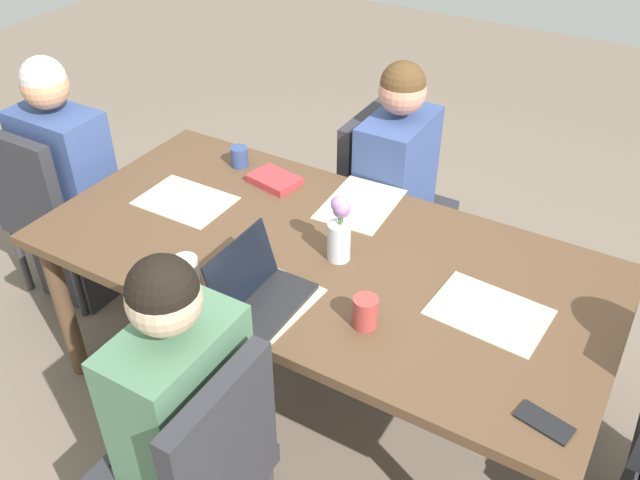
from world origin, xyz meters
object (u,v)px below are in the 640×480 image
(chair_head_right_right_near, at_px, (53,205))
(coffee_mug_centre_left, at_px, (186,269))
(chair_far_left_near, at_px, (196,466))
(phone_black, at_px, (544,422))
(flower_vase, at_px, (340,227))
(person_far_left_near, at_px, (188,435))
(book_red_cover, at_px, (274,180))
(person_head_right_right_near, at_px, (73,196))
(coffee_mug_near_right, at_px, (365,312))
(person_near_left_mid, at_px, (394,202))
(coffee_mug_near_left, at_px, (239,157))
(dining_table, at_px, (320,267))
(chair_near_left_mid, at_px, (385,197))
(laptop_far_left_near, at_px, (258,292))

(chair_head_right_right_near, relative_size, coffee_mug_centre_left, 10.61)
(chair_far_left_near, xyz_separation_m, chair_head_right_right_near, (1.47, -0.77, 0.00))
(coffee_mug_centre_left, distance_m, phone_black, 1.22)
(flower_vase, xyz_separation_m, coffee_mug_centre_left, (0.39, 0.37, -0.09))
(person_far_left_near, bearing_deg, book_red_cover, -69.99)
(flower_vase, height_order, coffee_mug_centre_left, flower_vase)
(chair_far_left_near, distance_m, person_head_right_right_near, 1.64)
(coffee_mug_near_right, distance_m, phone_black, 0.60)
(chair_far_left_near, bearing_deg, person_near_left_mid, -86.26)
(person_far_left_near, bearing_deg, person_near_left_mid, -88.97)
(coffee_mug_near_left, xyz_separation_m, book_red_cover, (-0.21, 0.05, -0.03))
(dining_table, relative_size, chair_far_left_near, 2.31)
(chair_far_left_near, distance_m, flower_vase, 0.90)
(coffee_mug_near_right, xyz_separation_m, book_red_cover, (0.72, -0.57, -0.04))
(flower_vase, distance_m, coffee_mug_near_right, 0.36)
(person_near_left_mid, bearing_deg, person_head_right_right_near, 28.51)
(chair_near_left_mid, bearing_deg, coffee_mug_near_left, 41.63)
(flower_vase, height_order, book_red_cover, flower_vase)
(person_far_left_near, height_order, phone_black, person_far_left_near)
(chair_far_left_near, bearing_deg, person_head_right_right_near, -30.90)
(person_head_right_right_near, bearing_deg, chair_far_left_near, 149.10)
(chair_far_left_near, height_order, coffee_mug_centre_left, chair_far_left_near)
(chair_far_left_near, relative_size, phone_black, 6.00)
(person_far_left_near, xyz_separation_m, person_head_right_right_near, (1.33, -0.78, 0.00))
(person_head_right_right_near, distance_m, laptop_far_left_near, 1.39)
(person_head_right_right_near, relative_size, phone_black, 7.97)
(laptop_far_left_near, xyz_separation_m, coffee_mug_centre_left, (0.28, 0.02, -0.00))
(chair_near_left_mid, relative_size, laptop_far_left_near, 2.81)
(person_head_right_right_near, relative_size, coffee_mug_near_left, 13.52)
(coffee_mug_near_left, bearing_deg, chair_far_left_near, 119.89)
(coffee_mug_near_right, xyz_separation_m, phone_black, (-0.59, 0.10, -0.05))
(chair_far_left_near, bearing_deg, dining_table, -85.87)
(dining_table, distance_m, chair_far_left_near, 0.83)
(person_near_left_mid, bearing_deg, chair_far_left_near, 93.74)
(coffee_mug_near_left, bearing_deg, flower_vase, 152.92)
(chair_far_left_near, bearing_deg, coffee_mug_centre_left, -50.60)
(dining_table, height_order, flower_vase, flower_vase)
(person_far_left_near, xyz_separation_m, person_near_left_mid, (0.03, -1.49, 0.00))
(chair_near_left_mid, height_order, chair_head_right_right_near, same)
(dining_table, relative_size, coffee_mug_near_left, 23.55)
(person_far_left_near, relative_size, flower_vase, 4.63)
(book_red_cover, bearing_deg, chair_far_left_near, 122.49)
(person_near_left_mid, bearing_deg, coffee_mug_near_right, 109.80)
(chair_near_left_mid, distance_m, flower_vase, 0.90)
(flower_vase, bearing_deg, chair_near_left_mid, -76.19)
(dining_table, height_order, laptop_far_left_near, laptop_far_left_near)
(flower_vase, relative_size, book_red_cover, 1.29)
(person_head_right_right_near, bearing_deg, person_near_left_mid, -151.49)
(book_red_cover, relative_size, phone_black, 1.33)
(coffee_mug_near_right, bearing_deg, chair_near_left_mid, -67.69)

